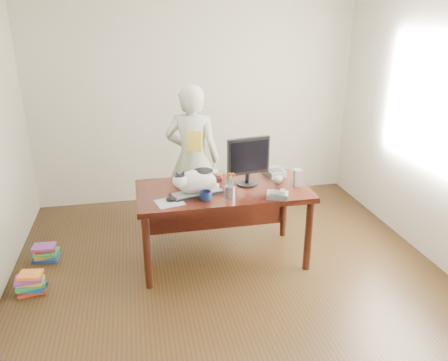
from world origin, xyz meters
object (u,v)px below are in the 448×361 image
(pen_cup, at_px, (230,190))
(book_pile_b, at_px, (45,252))
(desk, at_px, (221,200))
(baseball, at_px, (278,179))
(monitor, at_px, (248,159))
(speaker, at_px, (298,178))
(mouse, at_px, (172,199))
(book_pile_a, at_px, (31,283))
(cat, at_px, (195,181))
(keyboard, at_px, (197,193))
(person, at_px, (193,159))
(calculator, at_px, (275,172))
(book_stack, at_px, (212,175))
(phone, at_px, (278,195))
(coffee_mug, at_px, (206,196))

(pen_cup, xyz_separation_m, book_pile_b, (-1.74, 0.55, -0.74))
(desk, bearing_deg, baseball, -5.94)
(monitor, relative_size, speaker, 2.91)
(mouse, bearing_deg, book_pile_a, 165.51)
(monitor, height_order, book_pile_a, monitor)
(cat, relative_size, book_pile_a, 1.69)
(keyboard, xyz_separation_m, baseball, (0.81, 0.11, 0.03))
(speaker, xyz_separation_m, person, (-0.88, 0.84, -0.02))
(calculator, height_order, person, person)
(pen_cup, xyz_separation_m, book_stack, (-0.07, 0.48, -0.03))
(cat, bearing_deg, phone, -32.53)
(cat, relative_size, coffee_mug, 4.03)
(baseball, height_order, calculator, baseball)
(keyboard, distance_m, speaker, 0.97)
(monitor, xyz_separation_m, mouse, (-0.75, -0.24, -0.24))
(person, xyz_separation_m, book_pile_b, (-1.55, -0.42, -0.73))
(book_stack, height_order, person, person)
(keyboard, relative_size, book_pile_b, 1.95)
(coffee_mug, relative_size, speaker, 0.71)
(monitor, distance_m, speaker, 0.50)
(desk, distance_m, person, 0.74)
(keyboard, bearing_deg, monitor, -1.08)
(desk, relative_size, cat, 3.51)
(keyboard, relative_size, mouse, 4.39)
(phone, height_order, person, person)
(mouse, bearing_deg, baseball, -2.37)
(book_pile_b, bearing_deg, book_stack, -2.37)
(cat, distance_m, monitor, 0.56)
(pen_cup, bearing_deg, baseball, 22.86)
(book_pile_b, bearing_deg, mouse, -24.27)
(person, bearing_deg, coffee_mug, 108.99)
(cat, bearing_deg, book_pile_b, 147.03)
(cat, distance_m, book_stack, 0.45)
(person, bearing_deg, phone, 140.07)
(phone, relative_size, speaker, 1.38)
(cat, bearing_deg, calculator, 6.02)
(cat, height_order, mouse, cat)
(monitor, distance_m, mouse, 0.82)
(book_pile_b, bearing_deg, calculator, -2.55)
(keyboard, relative_size, calculator, 2.10)
(monitor, height_order, book_stack, monitor)
(desk, xyz_separation_m, book_pile_a, (-1.75, -0.28, -0.51))
(speaker, distance_m, book_stack, 0.84)
(speaker, bearing_deg, book_stack, 160.13)
(keyboard, distance_m, person, 0.87)
(baseball, bearing_deg, book_pile_a, -174.49)
(phone, bearing_deg, mouse, -165.32)
(monitor, height_order, calculator, monitor)
(keyboard, xyz_separation_m, book_pile_b, (-1.46, 0.44, -0.69))
(monitor, distance_m, phone, 0.46)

